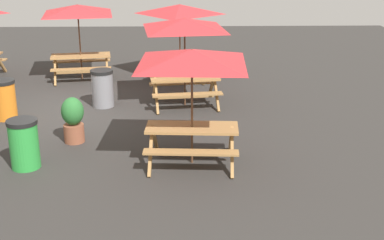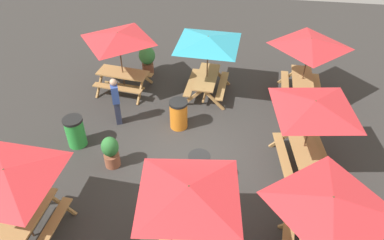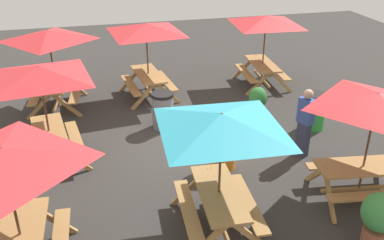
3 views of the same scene
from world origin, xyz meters
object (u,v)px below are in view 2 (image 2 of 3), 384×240
object	(u,v)px
picnic_table_2	(189,196)
picnic_table_6	(208,45)
picnic_table_3	(310,47)
picnic_table_4	(314,111)
trash_bin_orange	(179,114)
trash_bin_green	(75,132)
trash_bin_gray	(199,169)
person_standing	(116,100)
picnic_table_5	(118,41)
picnic_table_1	(330,207)
picnic_table_0	(8,180)
potted_plant_0	(111,151)
potted_plant_1	(147,58)

from	to	relation	value
picnic_table_2	picnic_table_6	distance (m)	6.34
picnic_table_3	picnic_table_4	distance (m)	3.48
picnic_table_3	trash_bin_orange	size ratio (longest dim) A/B	2.38
picnic_table_6	trash_bin_green	size ratio (longest dim) A/B	2.88
trash_bin_gray	person_standing	distance (m)	3.68
picnic_table_5	trash_bin_green	bearing A→B (deg)	-93.90
picnic_table_1	picnic_table_4	xyz separation A→B (m)	(-3.07, 0.02, 0.00)
picnic_table_0	trash_bin_green	bearing A→B (deg)	-173.82
picnic_table_0	potted_plant_0	size ratio (longest dim) A/B	2.79
picnic_table_3	picnic_table_4	bearing A→B (deg)	-2.41
picnic_table_5	trash_bin_orange	xyz separation A→B (m)	(1.75, 2.31, -1.49)
picnic_table_6	picnic_table_5	bearing A→B (deg)	-84.01
picnic_table_5	picnic_table_6	bearing A→B (deg)	10.44
potted_plant_1	picnic_table_3	bearing A→B (deg)	81.61
picnic_table_1	picnic_table_0	bearing A→B (deg)	-82.02
picnic_table_6	potted_plant_1	world-z (taller)	picnic_table_6
picnic_table_5	potted_plant_1	xyz separation A→B (m)	(-1.33, 0.56, -1.36)
picnic_table_0	potted_plant_0	world-z (taller)	picnic_table_0
picnic_table_0	picnic_table_5	xyz separation A→B (m)	(-6.28, 0.46, 0.00)
picnic_table_6	potted_plant_1	bearing A→B (deg)	-112.67
trash_bin_orange	potted_plant_0	xyz separation A→B (m)	(1.97, -1.59, 0.04)
picnic_table_3	picnic_table_6	size ratio (longest dim) A/B	0.83
picnic_table_2	potted_plant_1	xyz separation A→B (m)	(-7.50, -2.75, -1.36)
picnic_table_6	potted_plant_1	distance (m)	3.02
picnic_table_4	trash_bin_gray	distance (m)	3.33
trash_bin_gray	trash_bin_orange	world-z (taller)	same
potted_plant_0	picnic_table_3	bearing A→B (deg)	127.05
picnic_table_2	trash_bin_gray	bearing A→B (deg)	174.80
picnic_table_2	picnic_table_5	size ratio (longest dim) A/B	1.20
potted_plant_0	picnic_table_2	bearing A→B (deg)	46.56
picnic_table_0	picnic_table_6	world-z (taller)	same
trash_bin_green	picnic_table_1	bearing A→B (deg)	65.45
picnic_table_4	person_standing	bearing A→B (deg)	-110.12
trash_bin_green	trash_bin_gray	xyz separation A→B (m)	(0.99, 3.86, 0.00)
picnic_table_1	picnic_table_5	distance (m)	8.54
trash_bin_green	potted_plant_0	bearing A→B (deg)	62.19
picnic_table_5	person_standing	world-z (taller)	picnic_table_5
trash_bin_gray	potted_plant_1	world-z (taller)	potted_plant_1
picnic_table_4	trash_bin_green	distance (m)	6.82
trash_bin_orange	picnic_table_5	bearing A→B (deg)	-127.22
trash_bin_orange	picnic_table_3	bearing A→B (deg)	119.28
picnic_table_3	person_standing	bearing A→B (deg)	-67.27
picnic_table_2	picnic_table_1	bearing A→B (deg)	85.88
picnic_table_2	picnic_table_5	xyz separation A→B (m)	(-6.18, -3.31, 0.00)
picnic_table_0	picnic_table_6	bearing A→B (deg)	155.32
picnic_table_0	picnic_table_4	bearing A→B (deg)	120.36
picnic_table_4	trash_bin_orange	size ratio (longest dim) A/B	2.85
trash_bin_orange	potted_plant_1	world-z (taller)	potted_plant_1
trash_bin_gray	trash_bin_orange	xyz separation A→B (m)	(-2.27, -0.95, 0.00)
picnic_table_6	person_standing	world-z (taller)	picnic_table_6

